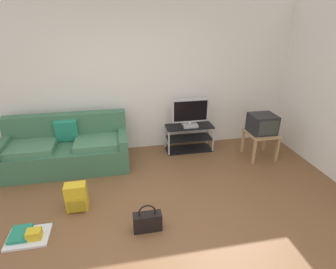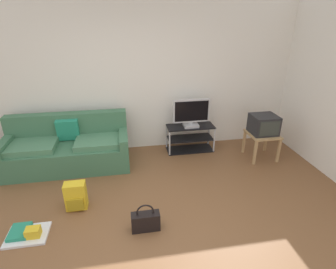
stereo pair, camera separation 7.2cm
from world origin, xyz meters
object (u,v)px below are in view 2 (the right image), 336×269
object	(u,v)px
handbag	(146,221)
floor_tray	(27,234)
tv_stand	(190,138)
backpack	(76,196)
flat_tv	(191,113)
side_table	(262,137)
crt_tv	(264,124)
couch	(68,148)

from	to	relation	value
handbag	floor_tray	size ratio (longest dim) A/B	0.79
tv_stand	backpack	bearing A→B (deg)	-143.85
flat_tv	backpack	world-z (taller)	flat_tv
floor_tray	side_table	bearing A→B (deg)	20.14
crt_tv	side_table	bearing A→B (deg)	-90.00
couch	tv_stand	world-z (taller)	couch
tv_stand	floor_tray	distance (m)	3.06
crt_tv	floor_tray	bearing A→B (deg)	-159.63
flat_tv	floor_tray	bearing A→B (deg)	-143.32
flat_tv	crt_tv	world-z (taller)	flat_tv
side_table	floor_tray	distance (m)	3.88
couch	handbag	xyz separation A→B (m)	(1.14, -1.75, -0.20)
crt_tv	handbag	size ratio (longest dim) A/B	1.18
side_table	handbag	bearing A→B (deg)	-146.92
flat_tv	couch	bearing A→B (deg)	-175.00
flat_tv	floor_tray	size ratio (longest dim) A/B	1.45
flat_tv	side_table	xyz separation A→B (m)	(1.19, -0.48, -0.36)
couch	flat_tv	distance (m)	2.23
couch	floor_tray	world-z (taller)	couch
side_table	handbag	distance (m)	2.68
floor_tray	flat_tv	bearing A→B (deg)	36.68
couch	floor_tray	distance (m)	1.67
backpack	couch	bearing A→B (deg)	77.99
tv_stand	flat_tv	bearing A→B (deg)	-90.00
crt_tv	backpack	size ratio (longest dim) A/B	1.13
backpack	floor_tray	world-z (taller)	backpack
floor_tray	tv_stand	bearing A→B (deg)	37.02
side_table	backpack	xyz separation A→B (m)	(-3.11, -0.90, -0.21)
couch	handbag	world-z (taller)	couch
tv_stand	couch	bearing A→B (deg)	-174.42
flat_tv	handbag	world-z (taller)	flat_tv
flat_tv	backpack	bearing A→B (deg)	-144.29
flat_tv	side_table	size ratio (longest dim) A/B	1.35
backpack	handbag	bearing A→B (deg)	-57.23
backpack	floor_tray	size ratio (longest dim) A/B	0.82
tv_stand	handbag	distance (m)	2.22
flat_tv	handbag	bearing A→B (deg)	-118.25
couch	tv_stand	distance (m)	2.20
handbag	floor_tray	xyz separation A→B (m)	(-1.39, 0.13, -0.09)
couch	backpack	size ratio (longest dim) A/B	5.25
tv_stand	crt_tv	world-z (taller)	crt_tv
backpack	handbag	distance (m)	1.04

